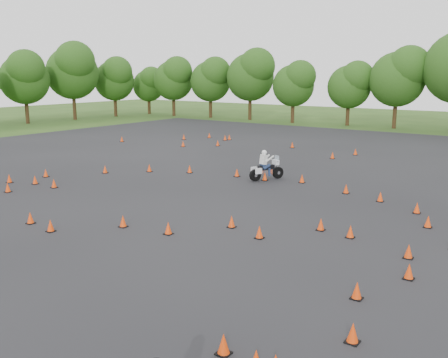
% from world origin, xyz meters
% --- Properties ---
extents(ground, '(140.00, 140.00, 0.00)m').
position_xyz_m(ground, '(0.00, 0.00, 0.00)').
color(ground, '#2D5119').
rests_on(ground, ground).
extents(asphalt_pad, '(62.00, 62.00, 0.00)m').
position_xyz_m(asphalt_pad, '(0.00, 6.00, 0.01)').
color(asphalt_pad, black).
rests_on(asphalt_pad, ground).
extents(traffic_cones, '(36.86, 33.00, 0.45)m').
position_xyz_m(traffic_cones, '(0.09, 6.01, 0.23)').
color(traffic_cones, '#F6410A').
rests_on(traffic_cones, asphalt_pad).
extents(rider_white, '(1.54, 2.27, 1.69)m').
position_xyz_m(rider_white, '(-1.20, 9.84, 0.85)').
color(rider_white, silver).
rests_on(rider_white, ground).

